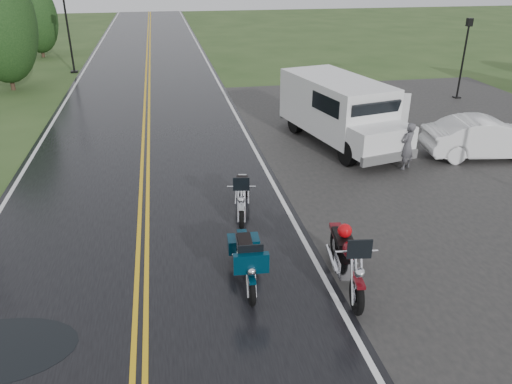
# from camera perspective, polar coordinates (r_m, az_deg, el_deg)

# --- Properties ---
(ground) EXTENTS (120.00, 120.00, 0.00)m
(ground) POSITION_cam_1_polar(r_m,az_deg,el_deg) (10.80, -12.93, -10.47)
(ground) COLOR #2D471E
(ground) RESTS_ON ground
(road) EXTENTS (8.00, 100.00, 0.04)m
(road) POSITION_cam_1_polar(r_m,az_deg,el_deg) (19.82, -12.46, 6.45)
(road) COLOR black
(road) RESTS_ON ground
(parking_pad) EXTENTS (14.00, 24.00, 0.03)m
(parking_pad) POSITION_cam_1_polar(r_m,az_deg,el_deg) (18.29, 24.23, 3.17)
(parking_pad) COLOR black
(parking_pad) RESTS_ON ground
(motorcycle_red) EXTENTS (1.24, 2.63, 1.49)m
(motorcycle_red) POSITION_cam_1_polar(r_m,az_deg,el_deg) (9.56, 11.59, -10.04)
(motorcycle_red) COLOR #5B0A11
(motorcycle_red) RESTS_ON ground
(motorcycle_teal) EXTENTS (0.90, 2.18, 1.26)m
(motorcycle_teal) POSITION_cam_1_polar(r_m,az_deg,el_deg) (9.65, -0.51, -9.91)
(motorcycle_teal) COLOR #052738
(motorcycle_teal) RESTS_ON ground
(motorcycle_silver) EXTENTS (1.18, 2.31, 1.30)m
(motorcycle_silver) POSITION_cam_1_polar(r_m,az_deg,el_deg) (12.23, -1.67, -1.70)
(motorcycle_silver) COLOR #A2A5A9
(motorcycle_silver) RESTS_ON ground
(van_white) EXTENTS (3.52, 6.38, 2.37)m
(van_white) POSITION_cam_1_polar(r_m,az_deg,el_deg) (16.28, 10.64, 6.86)
(van_white) COLOR white
(van_white) RESTS_ON ground
(person_at_van) EXTENTS (0.66, 0.61, 1.52)m
(person_at_van) POSITION_cam_1_polar(r_m,az_deg,el_deg) (16.56, 16.91, 4.94)
(person_at_van) COLOR #4B4A4E
(person_at_van) RESTS_ON ground
(sedan_white) EXTENTS (4.28, 2.00, 1.36)m
(sedan_white) POSITION_cam_1_polar(r_m,az_deg,el_deg) (18.56, 24.84, 5.56)
(sedan_white) COLOR silver
(sedan_white) RESTS_ON ground
(lamp_post_far_left) EXTENTS (0.41, 0.41, 4.79)m
(lamp_post_far_left) POSITION_cam_1_polar(r_m,az_deg,el_deg) (32.09, -20.67, 16.86)
(lamp_post_far_left) COLOR black
(lamp_post_far_left) RESTS_ON ground
(lamp_post_far_right) EXTENTS (0.32, 0.32, 3.76)m
(lamp_post_far_right) POSITION_cam_1_polar(r_m,az_deg,el_deg) (26.19, 22.60, 13.85)
(lamp_post_far_right) COLOR black
(lamp_post_far_right) RESTS_ON ground
(tree_left_mid) EXTENTS (3.45, 3.45, 5.39)m
(tree_left_mid) POSITION_cam_1_polar(r_m,az_deg,el_deg) (28.77, -26.99, 15.61)
(tree_left_mid) COLOR #1E3D19
(tree_left_mid) RESTS_ON ground
(tree_left_far) EXTENTS (2.70, 2.70, 4.15)m
(tree_left_far) POSITION_cam_1_polar(r_m,az_deg,el_deg) (38.29, -23.65, 17.02)
(tree_left_far) COLOR #1E3D19
(tree_left_far) RESTS_ON ground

